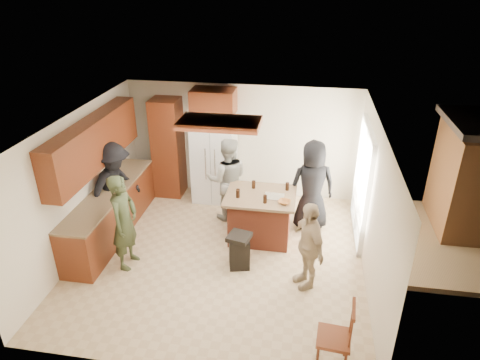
% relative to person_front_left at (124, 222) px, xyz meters
% --- Properties ---
extents(room_shell, '(8.00, 5.20, 5.00)m').
position_rel_person_front_left_xyz_m(room_shell, '(5.89, 2.12, 0.01)').
color(room_shell, tan).
rests_on(room_shell, ground).
extents(person_front_left, '(0.51, 0.66, 1.71)m').
position_rel_person_front_left_xyz_m(person_front_left, '(0.00, 0.00, 0.00)').
color(person_front_left, '#343E24').
rests_on(person_front_left, ground).
extents(person_behind_left, '(0.93, 0.68, 1.73)m').
position_rel_person_front_left_xyz_m(person_behind_left, '(1.40, 1.82, 0.01)').
color(person_behind_left, gray).
rests_on(person_behind_left, ground).
extents(person_behind_right, '(1.00, 0.78, 1.81)m').
position_rel_person_front_left_xyz_m(person_behind_right, '(3.07, 1.75, 0.05)').
color(person_behind_right, black).
rests_on(person_behind_right, ground).
extents(person_side_right, '(0.81, 0.99, 1.50)m').
position_rel_person_front_left_xyz_m(person_side_right, '(3.04, -0.03, -0.10)').
color(person_side_right, tan).
rests_on(person_side_right, ground).
extents(person_counter, '(0.91, 1.29, 1.82)m').
position_rel_person_front_left_xyz_m(person_counter, '(-0.61, 1.02, 0.06)').
color(person_counter, black).
rests_on(person_counter, ground).
extents(left_cabinetry, '(0.64, 3.00, 2.30)m').
position_rel_person_front_left_xyz_m(left_cabinetry, '(-0.73, 0.88, 0.10)').
color(left_cabinetry, maroon).
rests_on(left_cabinetry, ground).
extents(back_wall_units, '(1.80, 0.60, 2.45)m').
position_rel_person_front_left_xyz_m(back_wall_units, '(0.18, 2.68, 0.53)').
color(back_wall_units, maroon).
rests_on(back_wall_units, ground).
extents(refrigerator, '(0.90, 0.76, 1.80)m').
position_rel_person_front_left_xyz_m(refrigerator, '(0.97, 2.60, 0.05)').
color(refrigerator, white).
rests_on(refrigerator, ground).
extents(kitchen_island, '(1.28, 1.03, 0.93)m').
position_rel_person_front_left_xyz_m(kitchen_island, '(2.15, 1.18, -0.38)').
color(kitchen_island, brown).
rests_on(kitchen_island, ground).
extents(island_items, '(1.01, 0.68, 0.15)m').
position_rel_person_front_left_xyz_m(island_items, '(2.31, 1.08, 0.12)').
color(island_items, silver).
rests_on(island_items, kitchen_island).
extents(trash_bin, '(0.43, 0.43, 0.63)m').
position_rel_person_front_left_xyz_m(trash_bin, '(1.90, 0.26, -0.53)').
color(trash_bin, black).
rests_on(trash_bin, ground).
extents(spindle_chair, '(0.45, 0.45, 0.99)m').
position_rel_person_front_left_xyz_m(spindle_chair, '(3.44, -1.58, -0.40)').
color(spindle_chair, maroon).
rests_on(spindle_chair, ground).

